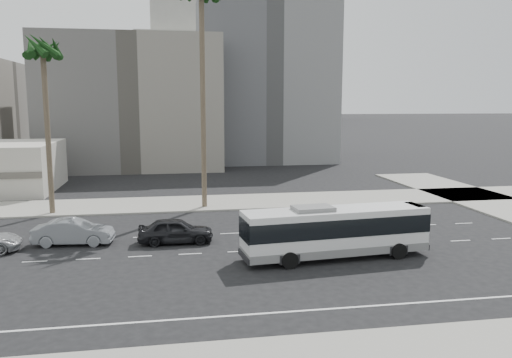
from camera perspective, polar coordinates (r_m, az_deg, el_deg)
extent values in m
plane|color=black|center=(32.56, 3.35, -7.85)|extent=(700.00, 700.00, 0.00)
cube|color=gray|center=(47.35, -0.86, -2.53)|extent=(120.00, 7.00, 0.15)
cube|color=#62605B|center=(75.58, -13.52, 8.20)|extent=(24.00, 18.00, 18.00)
cube|color=#5B5C5F|center=(83.87, 0.74, 11.19)|extent=(20.00, 20.00, 26.00)
cube|color=beige|center=(280.75, -8.77, 11.11)|extent=(42.00, 42.00, 44.00)
cube|color=beige|center=(285.02, -8.95, 18.76)|extent=(26.00, 26.00, 32.00)
cube|color=slate|center=(266.82, 1.71, 14.14)|extent=(26.00, 26.00, 70.00)
cube|color=slate|center=(301.19, 5.33, 12.52)|extent=(22.00, 22.00, 60.00)
cube|color=silver|center=(30.74, 8.85, -5.61)|extent=(11.29, 3.52, 2.49)
cube|color=black|center=(30.66, 8.86, -5.00)|extent=(11.36, 3.58, 1.05)
cube|color=slate|center=(31.02, 8.80, -7.58)|extent=(11.32, 3.56, 0.48)
cube|color=slate|center=(30.02, 6.30, -3.27)|extent=(2.44, 1.75, 0.29)
cube|color=#262628|center=(32.53, 17.74, -3.14)|extent=(0.74, 1.77, 0.29)
cylinder|color=black|center=(31.27, 15.75, -7.95)|extent=(0.96, 0.29, 0.96)
cylinder|color=black|center=(33.41, 13.94, -6.82)|extent=(0.96, 0.29, 0.96)
cylinder|color=black|center=(29.08, 3.39, -8.89)|extent=(0.96, 0.29, 0.96)
cylinder|color=black|center=(31.37, 2.38, -7.57)|extent=(0.96, 0.29, 0.96)
imported|color=black|center=(34.17, -8.97, -5.70)|extent=(2.07, 4.93, 1.67)
imported|color=gray|center=(35.46, -19.69, -5.58)|extent=(2.18, 5.18, 1.66)
cylinder|color=brown|center=(44.13, -5.94, 8.35)|extent=(0.50, 0.50, 18.11)
cylinder|color=brown|center=(44.71, -22.22, 4.55)|extent=(0.41, 0.41, 13.10)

